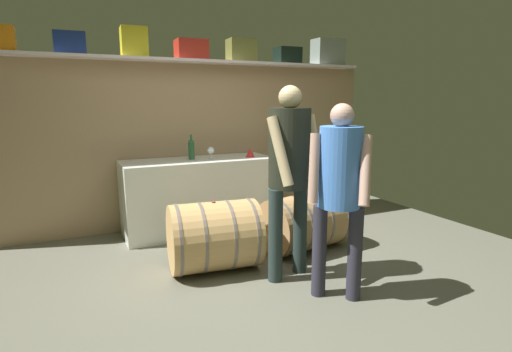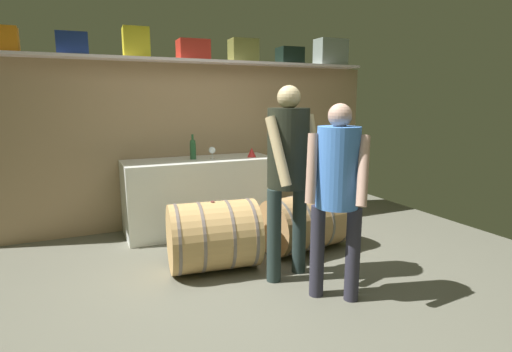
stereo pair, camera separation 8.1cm
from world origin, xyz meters
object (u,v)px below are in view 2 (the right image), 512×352
object	(u,v)px
toolcase_yellow	(136,43)
winemaker_pouring	(288,163)
toolcase_orange	(0,39)
toolcase_grey	(331,52)
wine_barrel_near	(213,236)
wine_bottle_green	(193,149)
toolcase_black	(290,56)
visitor_tasting	(337,182)
toolcase_red	(193,50)
wine_glass	(212,151)
toolcase_navy	(72,44)
red_funnel	(252,152)
wine_barrel_far	(305,222)
work_cabinet	(201,195)
toolcase_olive	(243,51)

from	to	relation	value
toolcase_yellow	winemaker_pouring	bearing A→B (deg)	-59.86
toolcase_orange	toolcase_grey	size ratio (longest dim) A/B	0.75
toolcase_orange	winemaker_pouring	xyz separation A→B (m)	(2.28, -1.87, -1.13)
toolcase_grey	toolcase_orange	bearing A→B (deg)	-179.35
wine_barrel_near	wine_bottle_green	bearing A→B (deg)	89.22
toolcase_grey	toolcase_black	bearing A→B (deg)	-179.35
visitor_tasting	toolcase_orange	bearing A→B (deg)	-4.37
toolcase_yellow	wine_barrel_near	world-z (taller)	toolcase_yellow
toolcase_red	winemaker_pouring	xyz separation A→B (m)	(0.30, -1.87, -1.13)
wine_bottle_green	wine_glass	bearing A→B (deg)	-24.39
toolcase_navy	wine_barrel_near	distance (m)	2.57
toolcase_navy	toolcase_grey	world-z (taller)	toolcase_grey
wine_glass	winemaker_pouring	size ratio (longest dim) A/B	0.09
toolcase_yellow	toolcase_orange	bearing A→B (deg)	-177.05
toolcase_red	toolcase_navy	bearing A→B (deg)	-178.27
wine_bottle_green	visitor_tasting	bearing A→B (deg)	-76.02
wine_bottle_green	toolcase_yellow	bearing A→B (deg)	159.79
red_funnel	winemaker_pouring	distance (m)	1.58
wine_bottle_green	wine_barrel_near	distance (m)	1.41
red_funnel	wine_barrel_far	xyz separation A→B (m)	(0.18, -1.02, -0.64)
wine_glass	red_funnel	size ratio (longest dim) A/B	1.28
toolcase_orange	toolcase_yellow	world-z (taller)	toolcase_yellow
work_cabinet	wine_barrel_far	bearing A→B (deg)	-53.41
toolcase_olive	red_funnel	size ratio (longest dim) A/B	2.87
toolcase_yellow	toolcase_black	distance (m)	1.99
toolcase_black	wine_glass	world-z (taller)	toolcase_black
toolcase_black	wine_glass	size ratio (longest dim) A/B	2.07
work_cabinet	visitor_tasting	xyz separation A→B (m)	(0.47, -2.14, 0.52)
work_cabinet	winemaker_pouring	world-z (taller)	winemaker_pouring
toolcase_orange	toolcase_red	bearing A→B (deg)	-1.33
toolcase_olive	toolcase_grey	world-z (taller)	toolcase_grey
work_cabinet	wine_bottle_green	world-z (taller)	wine_bottle_green
winemaker_pouring	visitor_tasting	distance (m)	0.54
toolcase_red	wine_glass	xyz separation A→B (m)	(0.11, -0.30, -1.19)
wine_barrel_near	wine_barrel_far	size ratio (longest dim) A/B	0.93
toolcase_grey	work_cabinet	xyz separation A→B (m)	(-1.99, -0.24, -1.79)
toolcase_orange	wine_barrel_far	distance (m)	3.62
toolcase_olive	toolcase_orange	bearing A→B (deg)	-176.75
red_funnel	toolcase_olive	bearing A→B (deg)	84.80
toolcase_grey	red_funnel	bearing A→B (deg)	-165.73
toolcase_red	winemaker_pouring	world-z (taller)	toolcase_red
toolcase_navy	toolcase_grey	xyz separation A→B (m)	(3.29, 0.00, 0.06)
red_funnel	visitor_tasting	xyz separation A→B (m)	(-0.18, -2.06, 0.02)
toolcase_black	red_funnel	xyz separation A→B (m)	(-0.70, -0.33, -1.22)
wine_barrel_far	winemaker_pouring	xyz separation A→B (m)	(-0.50, -0.52, 0.75)
toolcase_black	winemaker_pouring	xyz separation A→B (m)	(-1.03, -1.87, -1.11)
toolcase_navy	wine_barrel_far	size ratio (longest dim) A/B	0.33
toolcase_olive	work_cabinet	distance (m)	1.90
wine_barrel_near	toolcase_black	bearing A→B (deg)	49.03
toolcase_yellow	toolcase_grey	world-z (taller)	toolcase_grey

